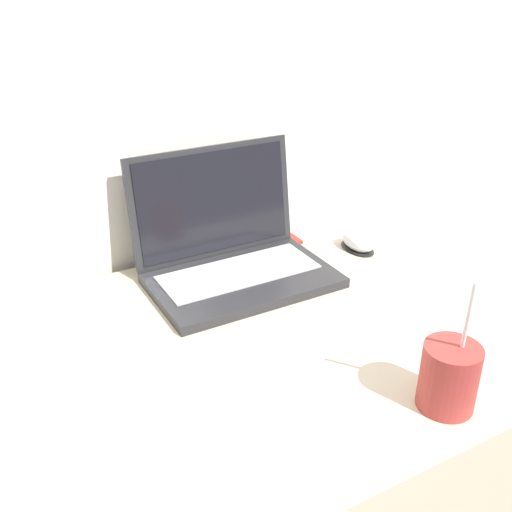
{
  "coord_description": "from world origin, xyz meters",
  "views": [
    {
      "loc": [
        -0.53,
        -0.39,
        1.31
      ],
      "look_at": [
        -0.04,
        0.5,
        0.8
      ],
      "focal_mm": 42.0,
      "sensor_mm": 36.0,
      "label": 1
    }
  ],
  "objects_px": {
    "computer_mouse": "(358,242)",
    "usb_stick": "(292,238)",
    "laptop": "(231,250)",
    "drink_cup": "(449,376)"
  },
  "relations": [
    {
      "from": "computer_mouse",
      "to": "usb_stick",
      "type": "distance_m",
      "value": 0.16
    },
    {
      "from": "laptop",
      "to": "computer_mouse",
      "type": "distance_m",
      "value": 0.31
    },
    {
      "from": "laptop",
      "to": "drink_cup",
      "type": "distance_m",
      "value": 0.53
    },
    {
      "from": "laptop",
      "to": "drink_cup",
      "type": "xyz_separation_m",
      "value": [
        0.09,
        -0.52,
        -0.0
      ]
    },
    {
      "from": "drink_cup",
      "to": "laptop",
      "type": "bearing_deg",
      "value": 99.93
    },
    {
      "from": "drink_cup",
      "to": "usb_stick",
      "type": "height_order",
      "value": "drink_cup"
    },
    {
      "from": "laptop",
      "to": "computer_mouse",
      "type": "relative_size",
      "value": 3.8
    },
    {
      "from": "laptop",
      "to": "usb_stick",
      "type": "bearing_deg",
      "value": 22.45
    },
    {
      "from": "laptop",
      "to": "computer_mouse",
      "type": "height_order",
      "value": "laptop"
    },
    {
      "from": "laptop",
      "to": "computer_mouse",
      "type": "xyz_separation_m",
      "value": [
        0.31,
        -0.03,
        -0.04
      ]
    }
  ]
}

